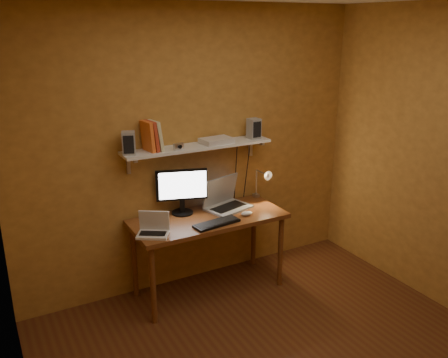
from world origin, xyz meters
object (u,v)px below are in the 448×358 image
netbook (154,228)px  shelf_camera (179,146)px  wall_shelf (198,147)px  laptop (225,200)px  speaker_left (129,143)px  desk (209,225)px  router (217,141)px  mouse (247,213)px  monitor (182,189)px  speaker_right (254,129)px  keyboard (217,223)px  desk_lamp (263,180)px

netbook → shelf_camera: size_ratio=3.08×
wall_shelf → netbook: (-0.57, -0.31, -0.55)m
laptop → speaker_left: size_ratio=2.42×
desk → router: bearing=44.8°
mouse → shelf_camera: size_ratio=1.07×
monitor → speaker_right: (0.75, -0.01, 0.48)m
keyboard → speaker_left: speaker_left is taller
monitor → netbook: (-0.39, -0.30, -0.18)m
desk_lamp → netbook: bearing=-169.0°
netbook → mouse: bearing=30.3°
speaker_left → shelf_camera: bearing=11.3°
wall_shelf → speaker_right: (0.58, -0.02, 0.11)m
shelf_camera → keyboard: bearing=-57.2°
desk → desk_lamp: desk_lamp is taller
mouse → keyboard: bearing=-166.8°
speaker_right → router: bearing=176.9°
netbook → speaker_right: speaker_right is taller
monitor → router: bearing=15.5°
wall_shelf → mouse: bearing=-45.9°
netbook → desk: bearing=43.1°
monitor → router: size_ratio=1.59×
monitor → shelf_camera: shelf_camera is taller
speaker_left → shelf_camera: (0.42, -0.05, -0.07)m
speaker_right → desk_lamp: bearing=-33.7°
monitor → shelf_camera: size_ratio=4.49×
monitor → mouse: monitor is taller
keyboard → router: 0.76m
monitor → laptop: (0.41, -0.06, -0.16)m
laptop → speaker_right: bearing=-8.5°
netbook → shelf_camera: bearing=66.4°
netbook → desk_lamp: 1.26m
desk → router: 0.78m
desk → monitor: monitor is taller
mouse → shelf_camera: bearing=158.7°
wall_shelf → monitor: bearing=-178.5°
desk_lamp → desk: bearing=-169.2°
monitor → desk_lamp: 0.83m
monitor → laptop: 0.44m
desk_lamp → router: 0.65m
desk → laptop: bearing=28.8°
speaker_right → mouse: bearing=-132.0°
speaker_left → router: speaker_left is taller
netbook → router: router is taller
laptop → speaker_right: size_ratio=2.45×
speaker_left → speaker_right: size_ratio=1.01×
desk_lamp → router: bearing=173.7°
mouse → router: size_ratio=0.38×
desk → monitor: 0.41m
desk → speaker_left: (-0.64, 0.18, 0.81)m
speaker_left → monitor: bearing=19.6°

